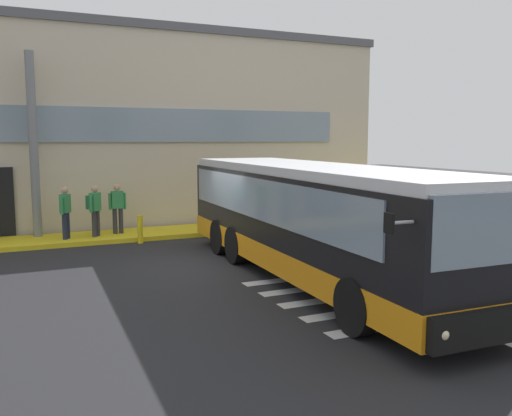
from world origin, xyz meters
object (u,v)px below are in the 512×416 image
at_px(entry_support_column, 33,145).
at_px(passenger_near_column, 65,210).
at_px(bus_main_foreground, 315,223).
at_px(safety_bollard_yellow, 140,229).
at_px(passenger_by_doorway, 94,207).
at_px(passenger_at_curb_edge, 118,206).

distance_m(entry_support_column, passenger_near_column, 2.36).
relative_size(bus_main_foreground, safety_bollard_yellow, 12.37).
bearing_deg(passenger_by_doorway, bus_main_foreground, -60.82).
distance_m(entry_support_column, safety_bollard_yellow, 4.36).
height_order(bus_main_foreground, safety_bollard_yellow, bus_main_foreground).
xyz_separation_m(passenger_near_column, passenger_at_curb_edge, (1.69, 0.37, 0.00)).
relative_size(entry_support_column, passenger_by_doorway, 3.54).
bearing_deg(passenger_near_column, bus_main_foreground, -55.20).
bearing_deg(passenger_by_doorway, passenger_near_column, -173.23).
height_order(passenger_by_doorway, passenger_at_curb_edge, same).
bearing_deg(passenger_at_curb_edge, passenger_by_doorway, -161.34).
xyz_separation_m(passenger_by_doorway, safety_bollard_yellow, (1.25, -1.00, -0.66)).
relative_size(entry_support_column, safety_bollard_yellow, 6.58).
xyz_separation_m(entry_support_column, passenger_near_column, (0.80, -0.90, -2.03)).
bearing_deg(passenger_near_column, passenger_by_doorway, 6.77).
relative_size(entry_support_column, passenger_at_curb_edge, 3.54).
bearing_deg(safety_bollard_yellow, passenger_at_curb_edge, 109.95).
xyz_separation_m(entry_support_column, safety_bollard_yellow, (2.96, -1.80, -2.66)).
distance_m(bus_main_foreground, passenger_by_doorway, 8.25).
height_order(passenger_at_curb_edge, safety_bollard_yellow, passenger_at_curb_edge).
relative_size(bus_main_foreground, passenger_near_column, 6.65).
bearing_deg(entry_support_column, passenger_near_column, -48.49).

